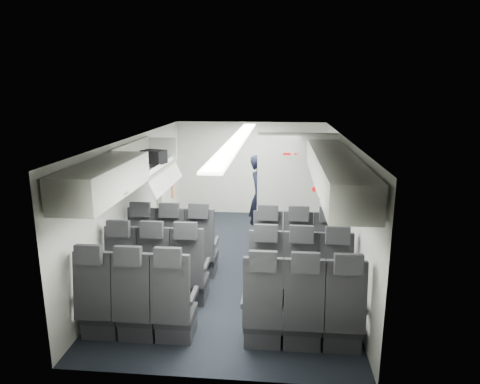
% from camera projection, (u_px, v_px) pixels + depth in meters
% --- Properties ---
extents(cabin_shell, '(3.41, 6.01, 2.16)m').
position_uv_depth(cabin_shell, '(238.00, 199.00, 7.05)').
color(cabin_shell, black).
rests_on(cabin_shell, ground).
extents(seat_row_front, '(3.33, 0.56, 1.24)m').
position_uv_depth(seat_row_front, '(234.00, 252.00, 6.70)').
color(seat_row_front, black).
rests_on(seat_row_front, cabin_shell).
extents(seat_row_mid, '(3.33, 0.56, 1.24)m').
position_uv_depth(seat_row_mid, '(228.00, 277.00, 5.83)').
color(seat_row_mid, black).
rests_on(seat_row_mid, cabin_shell).
extents(seat_row_rear, '(3.33, 0.56, 1.24)m').
position_uv_depth(seat_row_rear, '(218.00, 311.00, 4.96)').
color(seat_row_rear, black).
rests_on(seat_row_rear, cabin_shell).
extents(overhead_bin_left_rear, '(0.53, 1.80, 0.40)m').
position_uv_depth(overhead_bin_left_rear, '(104.00, 180.00, 5.06)').
color(overhead_bin_left_rear, silver).
rests_on(overhead_bin_left_rear, cabin_shell).
extents(overhead_bin_left_front_open, '(0.64, 1.70, 0.72)m').
position_uv_depth(overhead_bin_left_front_open, '(146.00, 164.00, 6.79)').
color(overhead_bin_left_front_open, '#9E9E93').
rests_on(overhead_bin_left_front_open, cabin_shell).
extents(overhead_bin_right_rear, '(0.53, 1.80, 0.40)m').
position_uv_depth(overhead_bin_right_rear, '(344.00, 185.00, 4.81)').
color(overhead_bin_right_rear, silver).
rests_on(overhead_bin_right_rear, cabin_shell).
extents(overhead_bin_right_front, '(0.53, 1.70, 0.40)m').
position_uv_depth(overhead_bin_right_front, '(328.00, 159.00, 6.50)').
color(overhead_bin_right_front, silver).
rests_on(overhead_bin_right_front, cabin_shell).
extents(bulkhead_partition, '(1.40, 0.15, 2.13)m').
position_uv_depth(bulkhead_partition, '(296.00, 192.00, 7.74)').
color(bulkhead_partition, silver).
rests_on(bulkhead_partition, cabin_shell).
extents(galley_unit, '(0.85, 0.52, 1.90)m').
position_uv_depth(galley_unit, '(291.00, 177.00, 9.63)').
color(galley_unit, '#939399').
rests_on(galley_unit, cabin_shell).
extents(boarding_door, '(0.12, 1.27, 1.86)m').
position_uv_depth(boarding_door, '(166.00, 186.00, 8.73)').
color(boarding_door, silver).
rests_on(boarding_door, cabin_shell).
extents(flight_attendant, '(0.56, 0.70, 1.66)m').
position_uv_depth(flight_attendant, '(260.00, 197.00, 8.37)').
color(flight_attendant, black).
rests_on(flight_attendant, ground).
extents(carry_on_bag, '(0.42, 0.36, 0.22)m').
position_uv_depth(carry_on_bag, '(154.00, 157.00, 6.90)').
color(carry_on_bag, black).
rests_on(carry_on_bag, overhead_bin_left_front_open).
extents(papers, '(0.18, 0.12, 0.14)m').
position_uv_depth(papers, '(270.00, 186.00, 8.25)').
color(papers, white).
rests_on(papers, flight_attendant).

